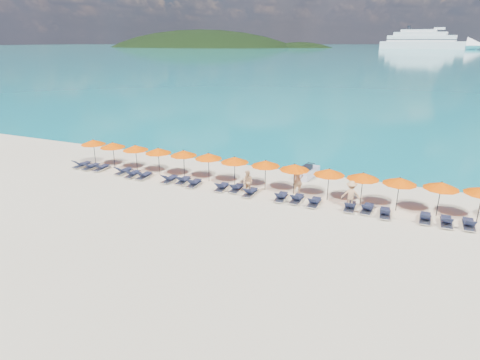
% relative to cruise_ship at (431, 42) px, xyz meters
% --- Properties ---
extents(ground, '(1400.00, 1400.00, 0.00)m').
position_rel_cruise_ship_xyz_m(ground, '(-18.39, -531.74, -8.28)').
color(ground, beige).
extents(sea, '(1600.00, 1300.00, 0.01)m').
position_rel_cruise_ship_xyz_m(sea, '(-18.39, 128.26, -8.28)').
color(sea, '#1FA9B2').
rests_on(sea, ground).
extents(headland_main, '(374.00, 242.00, 126.50)m').
position_rel_cruise_ship_xyz_m(headland_main, '(-318.39, 8.26, -46.28)').
color(headland_main, black).
rests_on(headland_main, ground).
extents(headland_small, '(162.00, 126.00, 85.50)m').
position_rel_cruise_ship_xyz_m(headland_small, '(-168.39, 28.26, -43.28)').
color(headland_small, black).
rests_on(headland_small, ground).
extents(cruise_ship, '(115.76, 36.30, 31.83)m').
position_rel_cruise_ship_xyz_m(cruise_ship, '(0.00, 0.00, 0.00)').
color(cruise_ship, white).
rests_on(cruise_ship, ground).
extents(jetski, '(1.41, 2.87, 0.98)m').
position_rel_cruise_ship_xyz_m(jetski, '(-15.15, -522.79, -7.88)').
color(jetski, silver).
rests_on(jetski, ground).
extents(beachgoer_a, '(0.86, 0.82, 1.98)m').
position_rel_cruise_ship_xyz_m(beachgoer_a, '(-14.89, -526.56, -7.29)').
color(beachgoer_a, tan).
rests_on(beachgoer_a, ground).
extents(beachgoer_b, '(0.91, 0.68, 1.65)m').
position_rel_cruise_ship_xyz_m(beachgoer_b, '(-18.14, -527.95, -7.46)').
color(beachgoer_b, tan).
rests_on(beachgoer_b, ground).
extents(beachgoer_c, '(1.28, 0.73, 1.87)m').
position_rel_cruise_ship_xyz_m(beachgoer_c, '(-11.03, -527.81, -7.35)').
color(beachgoer_c, tan).
rests_on(beachgoer_c, ground).
extents(umbrella_0, '(2.10, 2.10, 2.28)m').
position_rel_cruise_ship_xyz_m(umbrella_0, '(-32.98, -526.86, -6.27)').
color(umbrella_0, black).
rests_on(umbrella_0, ground).
extents(umbrella_1, '(2.10, 2.10, 2.28)m').
position_rel_cruise_ship_xyz_m(umbrella_1, '(-30.77, -526.98, -6.27)').
color(umbrella_1, black).
rests_on(umbrella_1, ground).
extents(umbrella_2, '(2.10, 2.10, 2.28)m').
position_rel_cruise_ship_xyz_m(umbrella_2, '(-28.47, -526.95, -6.27)').
color(umbrella_2, black).
rests_on(umbrella_2, ground).
extents(umbrella_3, '(2.10, 2.10, 2.28)m').
position_rel_cruise_ship_xyz_m(umbrella_3, '(-26.24, -526.98, -6.27)').
color(umbrella_3, black).
rests_on(umbrella_3, ground).
extents(umbrella_4, '(2.10, 2.10, 2.28)m').
position_rel_cruise_ship_xyz_m(umbrella_4, '(-24.03, -526.80, -6.27)').
color(umbrella_4, black).
rests_on(umbrella_4, ground).
extents(umbrella_5, '(2.10, 2.10, 2.28)m').
position_rel_cruise_ship_xyz_m(umbrella_5, '(-21.86, -526.77, -6.27)').
color(umbrella_5, black).
rests_on(umbrella_5, ground).
extents(umbrella_6, '(2.10, 2.10, 2.28)m').
position_rel_cruise_ship_xyz_m(umbrella_6, '(-19.63, -526.87, -6.27)').
color(umbrella_6, black).
rests_on(umbrella_6, ground).
extents(umbrella_7, '(2.10, 2.10, 2.28)m').
position_rel_cruise_ship_xyz_m(umbrella_7, '(-17.24, -526.83, -6.27)').
color(umbrella_7, black).
rests_on(umbrella_7, ground).
extents(umbrella_8, '(2.10, 2.10, 2.28)m').
position_rel_cruise_ship_xyz_m(umbrella_8, '(-15.09, -526.88, -6.27)').
color(umbrella_8, black).
rests_on(umbrella_8, ground).
extents(umbrella_9, '(2.10, 2.10, 2.28)m').
position_rel_cruise_ship_xyz_m(umbrella_9, '(-12.67, -527.00, -6.27)').
color(umbrella_9, black).
rests_on(umbrella_9, ground).
extents(umbrella_10, '(2.10, 2.10, 2.28)m').
position_rel_cruise_ship_xyz_m(umbrella_10, '(-10.49, -526.97, -6.27)').
color(umbrella_10, black).
rests_on(umbrella_10, ground).
extents(umbrella_11, '(2.10, 2.10, 2.28)m').
position_rel_cruise_ship_xyz_m(umbrella_11, '(-8.27, -527.03, -6.27)').
color(umbrella_11, black).
rests_on(umbrella_11, ground).
extents(umbrella_12, '(2.10, 2.10, 2.28)m').
position_rel_cruise_ship_xyz_m(umbrella_12, '(-5.92, -526.94, -6.27)').
color(umbrella_12, black).
rests_on(umbrella_12, ground).
extents(lounger_0, '(0.79, 1.75, 0.66)m').
position_rel_cruise_ship_xyz_m(lounger_0, '(-33.53, -527.92, -8.05)').
color(lounger_0, silver).
rests_on(lounger_0, ground).
extents(lounger_1, '(0.70, 1.73, 0.66)m').
position_rel_cruise_ship_xyz_m(lounger_1, '(-32.43, -528.04, -8.05)').
color(lounger_1, silver).
rests_on(lounger_1, ground).
extents(lounger_2, '(0.68, 1.72, 0.66)m').
position_rel_cruise_ship_xyz_m(lounger_2, '(-31.41, -527.93, -8.05)').
color(lounger_2, silver).
rests_on(lounger_2, ground).
extents(lounger_3, '(0.75, 1.74, 0.66)m').
position_rel_cruise_ship_xyz_m(lounger_3, '(-29.08, -527.95, -8.05)').
color(lounger_3, silver).
rests_on(lounger_3, ground).
extents(lounger_4, '(0.78, 1.75, 0.66)m').
position_rel_cruise_ship_xyz_m(lounger_4, '(-27.94, -528.27, -8.05)').
color(lounger_4, silver).
rests_on(lounger_4, ground).
extents(lounger_5, '(0.72, 1.73, 0.66)m').
position_rel_cruise_ship_xyz_m(lounger_5, '(-26.85, -528.24, -8.05)').
color(lounger_5, silver).
rests_on(lounger_5, ground).
extents(lounger_6, '(0.68, 1.72, 0.66)m').
position_rel_cruise_ship_xyz_m(lounger_6, '(-24.54, -528.14, -8.05)').
color(lounger_6, silver).
rests_on(lounger_6, ground).
extents(lounger_7, '(0.75, 1.74, 0.66)m').
position_rel_cruise_ship_xyz_m(lounger_7, '(-23.45, -527.98, -8.05)').
color(lounger_7, silver).
rests_on(lounger_7, ground).
extents(lounger_8, '(0.72, 1.73, 0.66)m').
position_rel_cruise_ship_xyz_m(lounger_8, '(-22.37, -528.21, -8.05)').
color(lounger_8, silver).
rests_on(lounger_8, ground).
extents(lounger_9, '(0.75, 1.74, 0.66)m').
position_rel_cruise_ship_xyz_m(lounger_9, '(-20.10, -528.12, -8.05)').
color(lounger_9, silver).
rests_on(lounger_9, ground).
extents(lounger_10, '(0.71, 1.73, 0.66)m').
position_rel_cruise_ship_xyz_m(lounger_10, '(-19.03, -527.92, -8.05)').
color(lounger_10, silver).
rests_on(lounger_10, ground).
extents(lounger_11, '(0.63, 1.70, 0.66)m').
position_rel_cruise_ship_xyz_m(lounger_11, '(-17.82, -528.30, -8.05)').
color(lounger_11, silver).
rests_on(lounger_11, ground).
extents(lounger_12, '(0.70, 1.73, 0.66)m').
position_rel_cruise_ship_xyz_m(lounger_12, '(-15.56, -528.25, -8.05)').
color(lounger_12, silver).
rests_on(lounger_12, ground).
extents(lounger_13, '(0.65, 1.71, 0.66)m').
position_rel_cruise_ship_xyz_m(lounger_13, '(-14.47, -528.18, -8.05)').
color(lounger_13, silver).
rests_on(lounger_13, ground).
extents(lounger_14, '(0.66, 1.71, 0.66)m').
position_rel_cruise_ship_xyz_m(lounger_14, '(-13.26, -528.30, -8.05)').
color(lounger_14, silver).
rests_on(lounger_14, ground).
extents(lounger_15, '(0.66, 1.71, 0.66)m').
position_rel_cruise_ship_xyz_m(lounger_15, '(-10.99, -528.09, -8.05)').
color(lounger_15, silver).
rests_on(lounger_15, ground).
extents(lounger_16, '(0.75, 1.74, 0.66)m').
position_rel_cruise_ship_xyz_m(lounger_16, '(-9.92, -528.01, -8.05)').
color(lounger_16, silver).
rests_on(lounger_16, ground).
extents(lounger_17, '(0.74, 1.74, 0.66)m').
position_rel_cruise_ship_xyz_m(lounger_17, '(-8.83, -528.27, -8.05)').
color(lounger_17, silver).
rests_on(lounger_17, ground).
extents(lounger_18, '(0.67, 1.72, 0.66)m').
position_rel_cruise_ship_xyz_m(lounger_18, '(-6.56, -528.09, -8.05)').
color(lounger_18, silver).
rests_on(lounger_18, ground).
extents(lounger_19, '(0.62, 1.70, 0.66)m').
position_rel_cruise_ship_xyz_m(lounger_19, '(-5.42, -528.15, -8.05)').
color(lounger_19, silver).
rests_on(lounger_19, ground).
extents(lounger_20, '(0.63, 1.70, 0.66)m').
position_rel_cruise_ship_xyz_m(lounger_20, '(-4.24, -528.00, -8.05)').
color(lounger_20, silver).
rests_on(lounger_20, ground).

